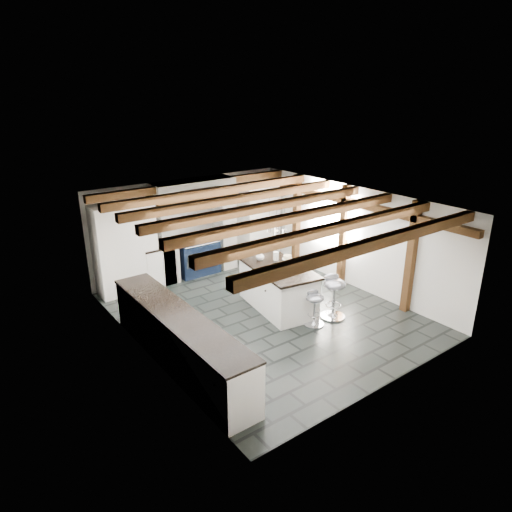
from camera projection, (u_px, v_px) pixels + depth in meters
ground at (264, 313)px, 9.23m from camera, size 6.00×6.00×0.00m
room_shell at (200, 251)px, 9.58m from camera, size 6.00×6.03×6.00m
range_cooker at (197, 255)px, 11.08m from camera, size 1.00×0.63×0.99m
kitchen_island at (278, 287)px, 9.33m from camera, size 1.23×1.97×1.22m
bar_stool_near at (334, 291)px, 8.89m from camera, size 0.59×0.59×0.91m
bar_stool_far at (314, 303)px, 8.65m from camera, size 0.47×0.47×0.72m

